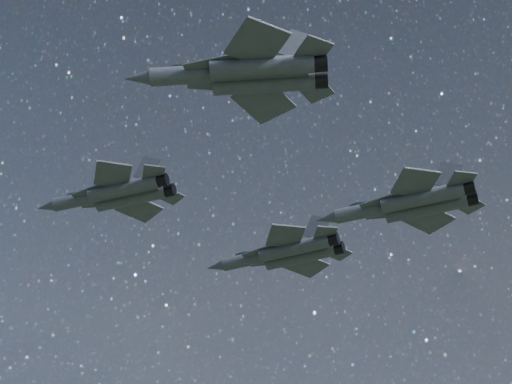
{
  "coord_description": "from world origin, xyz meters",
  "views": [
    {
      "loc": [
        5.57,
        -69.58,
        90.88
      ],
      "look_at": [
        2.43,
        1.89,
        143.5
      ],
      "focal_mm": 60.0,
      "sensor_mm": 36.0,
      "label": 1
    }
  ],
  "objects": [
    {
      "name": "jet_slot",
      "position": [
        18.07,
        0.96,
        140.9
      ],
      "size": [
        17.32,
        11.63,
        4.37
      ],
      "rotation": [
        0.0,
        0.0,
        -0.31
      ],
      "color": "#33383F"
    },
    {
      "name": "jet_right",
      "position": [
        2.21,
        -13.55,
        145.52
      ],
      "size": [
        19.49,
        13.83,
        4.95
      ],
      "rotation": [
        0.0,
        0.0,
        -0.04
      ],
      "color": "#33383F"
    },
    {
      "name": "jet_lead",
      "position": [
        -12.01,
        1.17,
        143.22
      ],
      "size": [
        16.28,
        11.0,
        4.1
      ],
      "rotation": [
        0.0,
        0.0,
        -0.28
      ],
      "color": "#33383F"
    },
    {
      "name": "jet_left",
      "position": [
        5.39,
        18.02,
        146.13
      ],
      "size": [
        18.31,
        12.2,
        4.65
      ],
      "rotation": [
        0.0,
        0.0,
        -0.35
      ],
      "color": "#33383F"
    }
  ]
}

